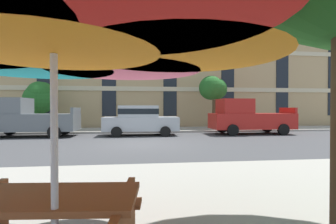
# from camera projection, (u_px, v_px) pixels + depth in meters

# --- Properties ---
(ground_plane) EXTENTS (120.00, 120.00, 0.00)m
(ground_plane) POSITION_uv_depth(u_px,v_px,m) (141.00, 144.00, 11.09)
(ground_plane) COLOR #424244
(sidewalk_far) EXTENTS (56.00, 3.60, 0.12)m
(sidewalk_far) POSITION_uv_depth(u_px,v_px,m) (140.00, 130.00, 17.84)
(sidewalk_far) COLOR #9E998E
(sidewalk_far) RESTS_ON ground
(apartment_building) EXTENTS (39.22, 12.08, 12.80)m
(apartment_building) POSITION_uv_depth(u_px,v_px,m) (140.00, 63.00, 25.89)
(apartment_building) COLOR tan
(apartment_building) RESTS_ON ground
(pickup_gray) EXTENTS (5.10, 2.12, 2.20)m
(pickup_gray) POSITION_uv_depth(u_px,v_px,m) (26.00, 119.00, 13.99)
(pickup_gray) COLOR slate
(pickup_gray) RESTS_ON ground
(sedan_silver) EXTENTS (4.40, 1.98, 1.78)m
(sedan_silver) POSITION_uv_depth(u_px,v_px,m) (140.00, 119.00, 14.75)
(sedan_silver) COLOR #A8AAB2
(sedan_silver) RESTS_ON ground
(pickup_red) EXTENTS (5.10, 2.12, 2.20)m
(pickup_red) POSITION_uv_depth(u_px,v_px,m) (248.00, 118.00, 15.55)
(pickup_red) COLOR #B21E19
(pickup_red) RESTS_ON ground
(street_tree_left) EXTENTS (2.14, 2.32, 3.50)m
(street_tree_left) POSITION_uv_depth(u_px,v_px,m) (40.00, 97.00, 17.37)
(street_tree_left) COLOR brown
(street_tree_left) RESTS_ON ground
(street_tree_middle) EXTENTS (2.12, 1.80, 4.05)m
(street_tree_middle) POSITION_uv_depth(u_px,v_px,m) (213.00, 89.00, 18.46)
(street_tree_middle) COLOR #4C3823
(street_tree_middle) RESTS_ON ground
(patio_umbrella) EXTENTS (3.94, 3.66, 2.58)m
(patio_umbrella) POSITION_uv_depth(u_px,v_px,m) (54.00, 26.00, 2.03)
(patio_umbrella) COLOR silver
(patio_umbrella) RESTS_ON ground
(picnic_table) EXTENTS (1.93, 1.67, 0.77)m
(picnic_table) POSITION_uv_depth(u_px,v_px,m) (42.00, 224.00, 2.38)
(picnic_table) COLOR brown
(picnic_table) RESTS_ON ground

